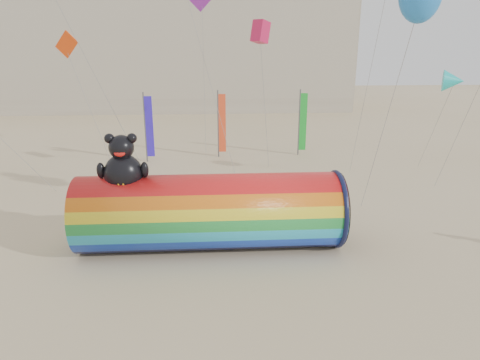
{
  "coord_description": "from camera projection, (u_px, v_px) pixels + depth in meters",
  "views": [
    {
      "loc": [
        -0.74,
        -17.4,
        8.28
      ],
      "look_at": [
        0.5,
        1.5,
        2.4
      ],
      "focal_mm": 32.0,
      "sensor_mm": 36.0,
      "label": 1
    }
  ],
  "objects": [
    {
      "name": "windsock_assembly",
      "position": [
        210.0,
        210.0,
        18.13
      ],
      "size": [
        11.09,
        3.38,
        5.11
      ],
      "color": "red",
      "rests_on": "ground"
    },
    {
      "name": "festival_banners",
      "position": [
        225.0,
        124.0,
        32.86
      ],
      "size": [
        12.47,
        1.44,
        5.2
      ],
      "color": "#59595E",
      "rests_on": "ground"
    },
    {
      "name": "hotel_building",
      "position": [
        129.0,
        32.0,
        59.06
      ],
      "size": [
        60.4,
        15.4,
        20.6
      ],
      "color": "#B7AD99",
      "rests_on": "ground"
    },
    {
      "name": "ground",
      "position": [
        231.0,
        241.0,
        19.08
      ],
      "size": [
        160.0,
        160.0,
        0.0
      ],
      "primitive_type": "plane",
      "color": "#CCB58C",
      "rests_on": "ground"
    }
  ]
}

